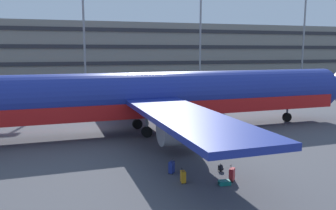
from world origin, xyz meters
TOP-DOWN VIEW (x-y plane):
  - ground_plane at (0.00, 0.00)m, footprint 600.00×600.00m
  - terminal_structure at (0.00, 47.56)m, footprint 161.88×21.59m
  - airliner at (5.38, -1.38)m, footprint 42.49×34.32m
  - light_mast_center_left at (1.67, 30.39)m, footprint 1.80×0.50m
  - light_mast_center_right at (22.66, 30.39)m, footprint 1.80×0.50m
  - light_mast_right at (45.31, 30.39)m, footprint 1.80×0.50m
  - suitcase_small at (6.58, -14.02)m, footprint 0.48×0.49m
  - suitcase_black at (5.96, -14.39)m, footprint 0.68×0.47m
  - suitcase_laid_flat at (3.92, -13.50)m, footprint 0.25×0.40m
  - suitcase_silver at (3.77, -11.90)m, footprint 0.46×0.48m
  - backpack_purple at (6.70, -12.40)m, footprint 0.41×0.39m

SIDE VIEW (x-z plane):
  - ground_plane at x=0.00m, z-range 0.00..0.00m
  - suitcase_black at x=5.96m, z-range 0.00..0.24m
  - backpack_purple at x=6.70m, z-range -0.03..0.44m
  - suitcase_laid_flat at x=3.92m, z-range -0.06..0.78m
  - suitcase_silver at x=3.77m, z-range -0.07..0.84m
  - suitcase_small at x=6.58m, z-range -0.07..0.84m
  - airliner at x=5.38m, z-range -2.42..8.71m
  - terminal_structure at x=0.00m, z-range 0.00..12.65m
  - light_mast_center_left at x=1.67m, z-range 1.66..21.71m
  - light_mast_right at x=45.31m, z-range 1.66..21.82m
  - light_mast_center_right at x=22.66m, z-range 1.74..27.61m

